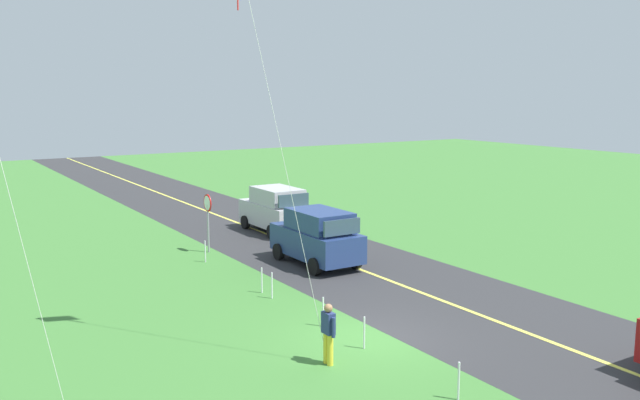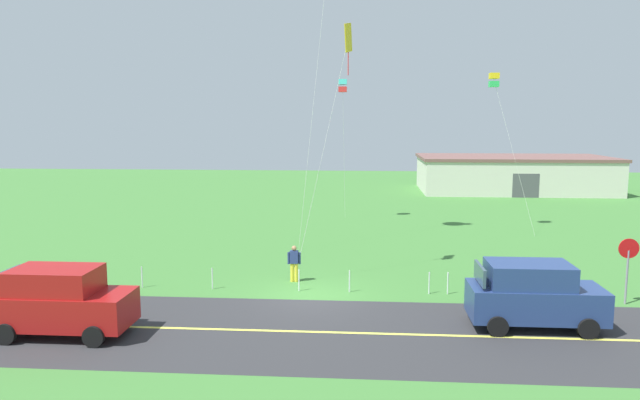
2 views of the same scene
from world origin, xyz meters
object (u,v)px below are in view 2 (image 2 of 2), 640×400
at_px(car_suv_foreground, 533,294).
at_px(person_adult_near, 294,262).
at_px(kite_red_low, 347,43).
at_px(car_parked_west_near, 61,301).
at_px(kite_green_far, 343,86).
at_px(warehouse_distant, 513,174).
at_px(stop_sign, 628,258).
at_px(kite_blue_mid, 494,80).

bearing_deg(car_suv_foreground, person_adult_near, 149.80).
xyz_separation_m(person_adult_near, kite_red_low, (2.22, 1.27, 9.45)).
relative_size(car_parked_west_near, kite_green_far, 0.45).
height_order(kite_red_low, warehouse_distant, kite_red_low).
distance_m(kite_red_low, kite_green_far, 14.75).
distance_m(person_adult_near, warehouse_distant, 39.02).
xyz_separation_m(stop_sign, kite_green_far, (-11.55, 18.16, 7.52)).
bearing_deg(kite_green_far, car_suv_foreground, -70.97).
xyz_separation_m(car_parked_west_near, stop_sign, (19.84, 4.77, 0.65)).
bearing_deg(person_adult_near, car_parked_west_near, -15.82).
relative_size(car_parked_west_near, kite_blue_mid, 0.44).
distance_m(person_adult_near, kite_red_low, 9.79).
height_order(car_parked_west_near, stop_sign, stop_sign).
bearing_deg(kite_blue_mid, warehouse_distant, 72.74).
xyz_separation_m(kite_blue_mid, warehouse_distant, (6.74, 21.69, -7.70)).
distance_m(car_suv_foreground, person_adult_near, 10.11).
bearing_deg(car_suv_foreground, car_parked_west_near, -173.11).
height_order(car_parked_west_near, warehouse_distant, warehouse_distant).
height_order(stop_sign, kite_green_far, kite_green_far).
distance_m(car_suv_foreground, kite_green_far, 23.72).
bearing_deg(car_parked_west_near, kite_red_low, 42.34).
xyz_separation_m(kite_red_low, kite_green_far, (-0.75, 14.70, -0.99)).
xyz_separation_m(kite_blue_mid, kite_green_far, (-9.52, 2.92, -0.13)).
relative_size(person_adult_near, warehouse_distant, 0.09).
relative_size(stop_sign, person_adult_near, 1.60).
xyz_separation_m(person_adult_near, kite_blue_mid, (11.00, 13.05, 8.59)).
bearing_deg(stop_sign, warehouse_distant, 82.74).
height_order(car_suv_foreground, warehouse_distant, warehouse_distant).
height_order(car_suv_foreground, car_parked_west_near, same).
distance_m(car_parked_west_near, person_adult_near, 9.74).
distance_m(car_suv_foreground, stop_sign, 5.22).
relative_size(person_adult_near, kite_red_low, 0.14).
height_order(stop_sign, warehouse_distant, warehouse_distant).
xyz_separation_m(kite_red_low, kite_blue_mid, (8.77, 11.79, -0.86)).
xyz_separation_m(car_suv_foreground, stop_sign, (4.29, 2.89, 0.65)).
bearing_deg(car_suv_foreground, kite_blue_mid, 82.89).
xyz_separation_m(car_parked_west_near, kite_red_low, (9.03, 8.23, 9.16)).
distance_m(stop_sign, kite_green_far, 22.80).
bearing_deg(kite_red_low, kite_blue_mid, 53.33).
bearing_deg(car_parked_west_near, kite_blue_mid, 48.34).
xyz_separation_m(car_suv_foreground, car_parked_west_near, (-15.55, -1.88, 0.00)).
height_order(stop_sign, kite_red_low, kite_red_low).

